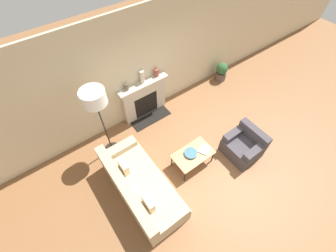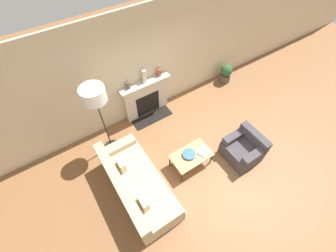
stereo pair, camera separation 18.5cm
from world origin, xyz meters
name	(u,v)px [view 1 (the left image)]	position (x,y,z in m)	size (l,w,h in m)	color
ground_plane	(206,169)	(0.00, 0.00, 0.00)	(18.00, 18.00, 0.00)	brown
wall_back	(144,66)	(0.00, 2.50, 1.45)	(18.00, 0.06, 2.90)	beige
fireplace	(144,99)	(-0.17, 2.36, 0.54)	(1.37, 0.59, 1.11)	beige
couch	(140,187)	(-1.53, 0.43, 0.30)	(0.94, 2.14, 0.83)	tan
armchair_near	(244,145)	(1.04, -0.16, 0.29)	(0.74, 0.81, 0.74)	#423D42
coffee_table	(193,155)	(-0.16, 0.33, 0.38)	(0.93, 0.56, 0.42)	tan
bowl	(191,153)	(-0.20, 0.37, 0.45)	(0.30, 0.30, 0.06)	#38667A
book	(204,149)	(0.13, 0.27, 0.43)	(0.34, 0.30, 0.02)	#B2A893
floor_lamp	(95,102)	(-1.53, 1.82, 1.72)	(0.49, 0.49, 1.99)	black
mantel_vase_left	(127,87)	(-0.60, 2.37, 1.20)	(0.09, 0.09, 0.18)	brown
mantel_vase_center_left	(142,77)	(-0.15, 2.37, 1.28)	(0.11, 0.11, 0.34)	beige
mantel_vase_center_right	(157,73)	(0.27, 2.37, 1.21)	(0.11, 0.11, 0.20)	brown
potted_plant	(221,71)	(2.57, 2.16, 0.30)	(0.36, 0.36, 0.59)	brown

